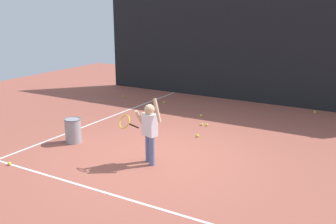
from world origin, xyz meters
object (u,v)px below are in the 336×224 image
Objects in this scene: tennis_ball_6 at (197,136)px; tennis_ball_7 at (9,164)px; ball_hopper at (73,130)px; tennis_ball_3 at (315,112)px; tennis_ball_1 at (164,102)px; tennis_ball_2 at (123,97)px; tennis_ball_0 at (207,125)px; tennis_ball_4 at (202,124)px; tennis_player at (149,128)px; tennis_ball_5 at (201,116)px.

tennis_ball_6 is 1.00× the size of tennis_ball_7.
tennis_ball_3 is at bearing 51.45° from ball_hopper.
tennis_ball_1 and tennis_ball_2 have the same top height.
tennis_ball_4 is (-0.14, -0.02, 0.00)m from tennis_ball_0.
tennis_player is 2.82m from tennis_ball_7.
tennis_ball_6 is at bearing -119.00° from tennis_ball_3.
tennis_ball_0 is 3.50m from tennis_ball_3.
tennis_ball_4 is at bearing -171.65° from tennis_ball_0.
tennis_player is 20.46× the size of tennis_ball_7.
ball_hopper reaches higher than tennis_ball_1.
tennis_ball_4 is (-2.32, -2.76, 0.00)m from tennis_ball_3.
tennis_ball_1 is at bearing 0.06° from tennis_ball_2.
tennis_player reaches higher than tennis_ball_5.
ball_hopper is at bearing 84.59° from tennis_ball_7.
tennis_ball_5 is (-0.37, 0.75, 0.00)m from tennis_ball_4.
tennis_player is at bearing -111.09° from tennis_ball_3.
tennis_ball_1 is 1.62m from tennis_ball_2.
tennis_ball_3 is at bearing 61.00° from tennis_ball_6.
tennis_ball_4 is at bearing -63.46° from tennis_ball_5.
tennis_ball_6 is at bearing -31.39° from tennis_ball_2.
tennis_ball_5 is (-2.70, -2.01, 0.00)m from tennis_ball_3.
tennis_player reaches higher than tennis_ball_0.
ball_hopper reaches higher than tennis_ball_0.
tennis_ball_2 is 1.00× the size of tennis_ball_7.
tennis_ball_2 is 6.15m from tennis_ball_3.
tennis_player reaches higher than tennis_ball_6.
tennis_ball_2 is at bearing 157.14° from tennis_ball_4.
tennis_ball_2 is at bearing 166.30° from tennis_ball_5.
tennis_ball_2 is 3.43m from tennis_ball_5.
tennis_player is at bearing -86.40° from tennis_ball_4.
tennis_ball_3 is at bearing 49.93° from tennis_ball_4.
tennis_ball_0 and tennis_ball_5 have the same top height.
tennis_ball_0 is 1.00× the size of tennis_ball_7.
tennis_ball_5 is (-0.51, 0.73, 0.00)m from tennis_ball_0.
tennis_player is 20.46× the size of tennis_ball_5.
tennis_ball_1 and tennis_ball_7 have the same top height.
tennis_ball_1 is at bearing 133.94° from tennis_player.
tennis_ball_5 is at bearing 115.43° from tennis_player.
ball_hopper is 8.52× the size of tennis_ball_7.
tennis_ball_0 is (-0.04, 2.83, -0.69)m from tennis_player.
tennis_ball_6 is (0.30, -0.88, 0.00)m from tennis_ball_4.
ball_hopper is 8.52× the size of tennis_ball_5.
tennis_player reaches higher than ball_hopper.
tennis_ball_2 is at bearing 105.06° from tennis_ball_7.
tennis_ball_7 is (-2.31, -1.46, -0.69)m from tennis_player.
tennis_ball_2 is at bearing 158.15° from tennis_ball_0.
tennis_ball_0 is 1.00× the size of tennis_ball_1.
tennis_ball_4 and tennis_ball_7 have the same top height.
ball_hopper is at bearing -167.70° from tennis_player.
tennis_ball_3 and tennis_ball_7 have the same top height.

